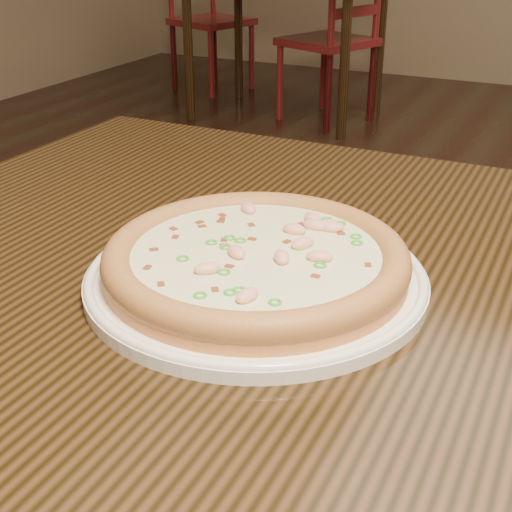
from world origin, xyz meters
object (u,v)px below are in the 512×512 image
at_px(pizza, 256,259).
at_px(chair_a, 206,19).
at_px(hero_table, 387,376).
at_px(plate, 256,276).
at_px(chair_b, 335,41).

xyz_separation_m(pizza, chair_a, (-2.13, 3.64, -0.34)).
bearing_deg(hero_table, pizza, -157.47).
bearing_deg(chair_a, pizza, -59.72).
distance_m(hero_table, pizza, 0.18).
distance_m(plate, chair_b, 3.38).
xyz_separation_m(plate, chair_a, (-2.13, 3.64, -0.32)).
height_order(hero_table, chair_a, chair_a).
bearing_deg(plate, hero_table, 22.62).
bearing_deg(chair_b, plate, -71.36).
bearing_deg(pizza, chair_a, 120.28).
relative_size(pizza, chair_a, 0.30).
height_order(hero_table, chair_b, chair_b).
relative_size(hero_table, chair_b, 1.26).
height_order(chair_a, chair_b, same).
height_order(hero_table, plate, plate).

